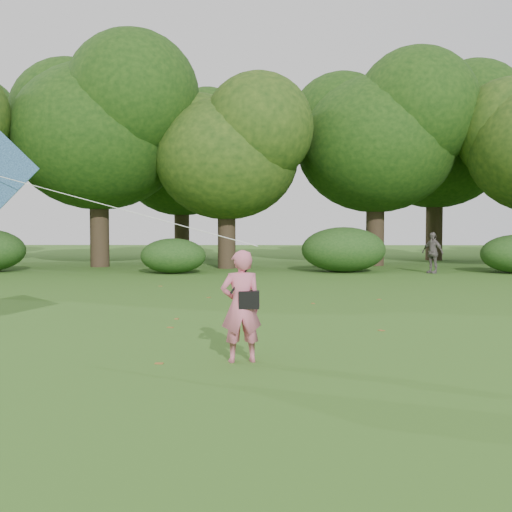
{
  "coord_description": "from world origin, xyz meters",
  "views": [
    {
      "loc": [
        -0.25,
        -8.79,
        2.07
      ],
      "look_at": [
        -0.41,
        2.0,
        1.5
      ],
      "focal_mm": 45.0,
      "sensor_mm": 36.0,
      "label": 1
    }
  ],
  "objects": [
    {
      "name": "shrub_band",
      "position": [
        -0.72,
        17.6,
        0.86
      ],
      "size": [
        39.15,
        3.22,
        1.88
      ],
      "color": "#264919",
      "rests_on": "ground"
    },
    {
      "name": "ground",
      "position": [
        0.0,
        0.0,
        0.0
      ],
      "size": [
        100.0,
        100.0,
        0.0
      ],
      "primitive_type": "plane",
      "color": "#265114",
      "rests_on": "ground"
    },
    {
      "name": "man_kite_flyer",
      "position": [
        -0.61,
        0.61,
        0.83
      ],
      "size": [
        0.67,
        0.5,
        1.66
      ],
      "primitive_type": "imported",
      "rotation": [
        0.0,
        0.0,
        3.33
      ],
      "color": "#D3637E",
      "rests_on": "ground"
    },
    {
      "name": "tree_line",
      "position": [
        1.67,
        22.88,
        5.6
      ],
      "size": [
        54.7,
        15.3,
        9.48
      ],
      "color": "#3A2D1E",
      "rests_on": "ground"
    },
    {
      "name": "bystander_right",
      "position": [
        6.54,
        17.31,
        0.84
      ],
      "size": [
        0.95,
        1.01,
        1.68
      ],
      "primitive_type": "imported",
      "rotation": [
        0.0,
        0.0,
        -0.86
      ],
      "color": "#675E5C",
      "rests_on": "ground"
    },
    {
      "name": "crossbody_bag",
      "position": [
        -0.5,
        0.58,
        0.94
      ],
      "size": [
        0.43,
        0.2,
        0.69
      ],
      "color": "black",
      "rests_on": "ground"
    },
    {
      "name": "fallen_leaves",
      "position": [
        -0.42,
        5.03,
        0.01
      ],
      "size": [
        8.73,
        13.83,
        0.01
      ],
      "color": "brown",
      "rests_on": "ground"
    }
  ]
}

